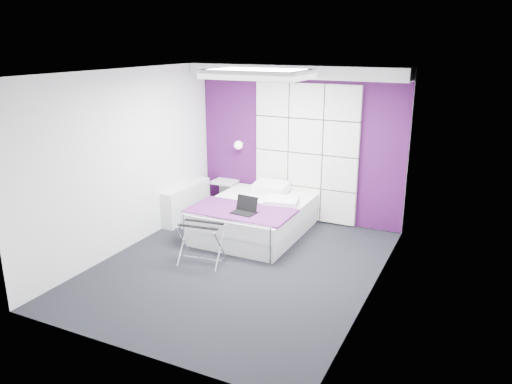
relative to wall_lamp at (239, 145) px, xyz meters
The scene contains 15 objects.
floor 2.61m from the wall_lamp, 62.99° to the right, with size 4.40×4.40×0.00m, color black.
ceiling 2.69m from the wall_lamp, 62.99° to the right, with size 4.40×4.40×0.00m, color white.
wall_back 1.06m from the wall_lamp, ahead, with size 3.60×3.60×0.00m, color white.
wall_left 2.19m from the wall_lamp, 110.01° to the right, with size 4.40×4.40×0.00m, color white.
wall_right 3.52m from the wall_lamp, 35.86° to the right, with size 4.40×4.40×0.00m, color white.
accent_wall 1.06m from the wall_lamp, ahead, with size 3.58×0.02×2.58m, color #421046.
soffit 1.66m from the wall_lamp, ahead, with size 3.58×0.50×0.20m, color white.
headboard 1.20m from the wall_lamp, ahead, with size 1.80×0.08×2.30m, color silver, non-canonical shape.
skylight 2.24m from the wall_lamp, 54.28° to the right, with size 1.36×0.86×0.12m, color white, non-canonical shape.
wall_lamp is the anchor object (origin of this frame).
radiator 1.35m from the wall_lamp, 130.10° to the right, with size 0.22×1.20×0.60m, color white.
bed 1.46m from the wall_lamp, 50.66° to the right, with size 1.57×1.89×0.67m.
nightstand 0.76m from the wall_lamp, behind, with size 0.43×0.33×0.05m, color white.
luggage_rack 2.43m from the wall_lamp, 76.08° to the right, with size 0.58×0.43×0.57m.
laptop 1.73m from the wall_lamp, 59.65° to the right, with size 0.35×0.25×0.25m.
Camera 1 is at (2.92, -5.52, 2.97)m, focal length 35.00 mm.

